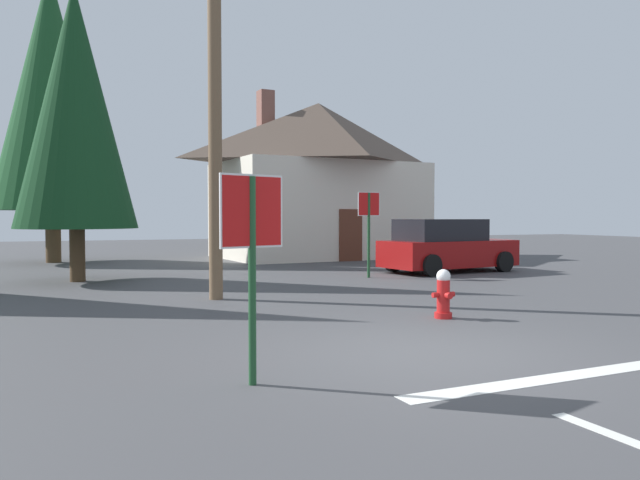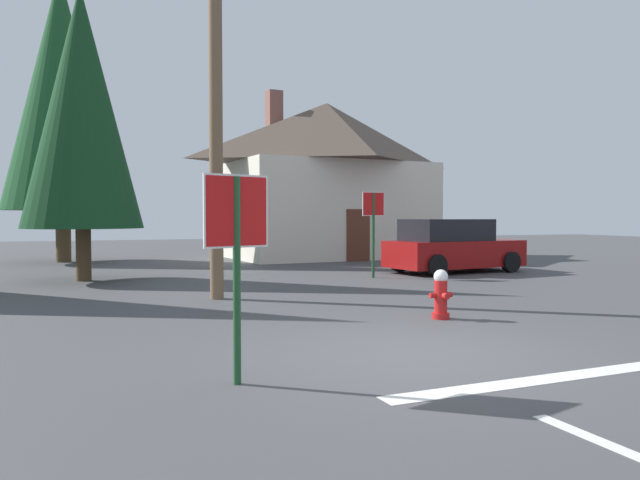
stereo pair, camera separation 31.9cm
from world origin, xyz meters
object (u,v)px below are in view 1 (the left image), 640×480
utility_pole (215,74)px  parked_car (446,247)px  stop_sign_near (252,235)px  pine_tree_tall_left (51,90)px  pine_tree_mid_left (75,106)px  fire_hydrant (443,294)px  stop_sign_far (369,217)px  house (318,177)px

utility_pole → parked_car: utility_pole is taller
stop_sign_near → utility_pole: bearing=81.1°
pine_tree_tall_left → pine_tree_mid_left: pine_tree_tall_left is taller
pine_tree_mid_left → stop_sign_near: bearing=-81.8°
utility_pole → fire_hydrant: bearing=-51.0°
fire_hydrant → utility_pole: utility_pole is taller
stop_sign_far → parked_car: bearing=13.2°
stop_sign_near → parked_car: 13.59m
house → stop_sign_far: bearing=-102.5°
fire_hydrant → pine_tree_mid_left: size_ratio=0.11×
stop_sign_near → pine_tree_mid_left: pine_tree_mid_left is taller
utility_pole → pine_tree_tall_left: pine_tree_tall_left is taller
stop_sign_far → house: house is taller
utility_pole → pine_tree_tall_left: 12.95m
house → pine_tree_tall_left: 10.81m
utility_pole → pine_tree_mid_left: bearing=119.0°
fire_hydrant → pine_tree_mid_left: (-5.72, 8.59, 4.19)m
utility_pole → house: size_ratio=0.98×
parked_car → pine_tree_tall_left: bearing=142.6°
fire_hydrant → utility_pole: 6.45m
stop_sign_near → fire_hydrant: 5.07m
stop_sign_near → fire_hydrant: size_ratio=2.59×
house → parked_car: size_ratio=2.05×
fire_hydrant → house: bearing=76.1°
stop_sign_far → pine_tree_mid_left: size_ratio=0.31×
stop_sign_far → parked_car: stop_sign_far is taller
fire_hydrant → utility_pole: size_ratio=0.09×
stop_sign_near → pine_tree_tall_left: pine_tree_tall_left is taller
utility_pole → pine_tree_tall_left: size_ratio=0.82×
parked_car → pine_tree_mid_left: pine_tree_mid_left is taller
stop_sign_far → pine_tree_tall_left: pine_tree_tall_left is taller
utility_pole → parked_car: bearing=24.3°
stop_sign_near → pine_tree_tall_left: size_ratio=0.20×
utility_pole → house: (6.88, 11.61, -1.27)m
fire_hydrant → stop_sign_far: (1.89, 6.67, 1.29)m
house → utility_pole: bearing=-120.6°
fire_hydrant → pine_tree_tall_left: (-6.54, 16.13, 5.98)m
stop_sign_near → pine_tree_mid_left: 11.88m
house → pine_tree_mid_left: (-9.54, -6.81, 1.23)m
fire_hydrant → utility_pole: bearing=129.0°
fire_hydrant → parked_car: (4.91, 7.37, 0.37)m
fire_hydrant → parked_car: parked_car is taller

